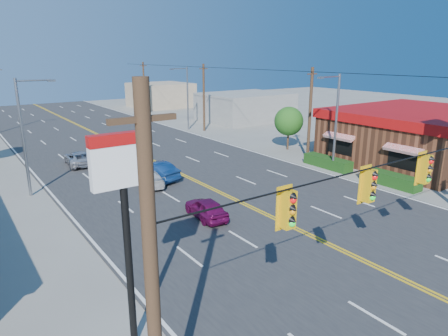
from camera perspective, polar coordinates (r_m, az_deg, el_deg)
ground at (r=19.16m, az=26.51°, el=-15.35°), size 160.00×160.00×0.00m
road at (r=32.42m, az=-5.82°, el=-1.06°), size 20.00×120.00×0.06m
signal_span at (r=17.19m, az=28.30°, el=-1.30°), size 24.32×0.34×9.00m
kfc at (r=40.50m, az=25.80°, el=4.25°), size 16.30×12.40×4.70m
pizza_hut_sign at (r=12.57m, az=-14.07°, el=-4.20°), size 1.90×0.30×6.85m
streetlight_se at (r=33.77m, az=15.55°, el=6.93°), size 2.55×0.25×8.00m
streetlight_ne at (r=52.25m, az=-5.42°, el=10.37°), size 2.55×0.25×8.00m
streetlight_sw at (r=29.83m, az=-26.49°, el=4.74°), size 2.55×0.25×8.00m
utility_pole_near at (r=37.46m, az=12.17°, el=7.49°), size 0.28×0.28×8.40m
utility_pole_mid at (r=51.30m, az=-2.89°, el=9.97°), size 0.28×0.28×8.40m
utility_pole_far at (r=67.14m, az=-11.32°, el=11.06°), size 0.28×0.28×8.40m
tree_kfc_rear at (r=41.33m, az=9.23°, el=6.61°), size 2.94×2.94×4.41m
bld_east_mid at (r=60.43m, az=3.02°, el=8.74°), size 12.00×10.00×4.00m
bld_east_far at (r=77.41m, az=-9.06°, el=10.26°), size 10.00×10.00×4.40m
car_magenta at (r=23.78m, az=-2.57°, el=-5.87°), size 1.78×3.70×1.22m
car_blue at (r=31.30m, az=-9.91°, el=-0.50°), size 2.56×4.68×1.46m
car_white at (r=30.04m, az=-10.58°, el=-1.57°), size 2.23×4.07×1.12m
car_silver at (r=37.37m, az=-20.05°, el=1.24°), size 2.41×4.55×1.22m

